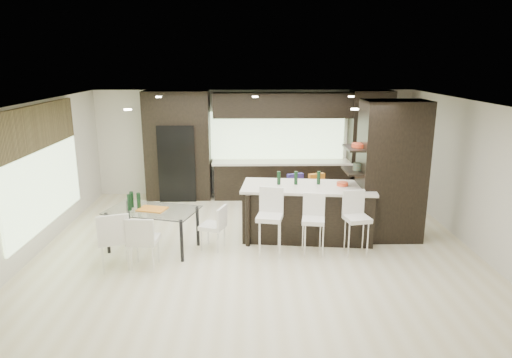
{
  "coord_description": "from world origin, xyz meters",
  "views": [
    {
      "loc": [
        -0.16,
        -8.07,
        3.42
      ],
      "look_at": [
        0.0,
        0.6,
        1.15
      ],
      "focal_mm": 32.0,
      "sensor_mm": 36.0,
      "label": 1
    }
  ],
  "objects_px": {
    "bench": "(310,203)",
    "chair_near": "(144,243)",
    "chair_end": "(213,229)",
    "chair_far": "(114,242)",
    "dining_table": "(154,229)",
    "kitchen_island": "(307,211)",
    "stool_left": "(269,229)",
    "stool_right": "(356,230)",
    "stool_mid": "(313,231)",
    "floor_vase": "(363,205)"
  },
  "relations": [
    {
      "from": "chair_end",
      "to": "bench",
      "type": "bearing_deg",
      "value": -28.74
    },
    {
      "from": "stool_right",
      "to": "bench",
      "type": "relative_size",
      "value": 0.66
    },
    {
      "from": "stool_mid",
      "to": "bench",
      "type": "bearing_deg",
      "value": 93.02
    },
    {
      "from": "dining_table",
      "to": "chair_far",
      "type": "bearing_deg",
      "value": -106.8
    },
    {
      "from": "stool_right",
      "to": "chair_end",
      "type": "distance_m",
      "value": 2.62
    },
    {
      "from": "floor_vase",
      "to": "chair_near",
      "type": "bearing_deg",
      "value": -158.08
    },
    {
      "from": "bench",
      "to": "chair_end",
      "type": "relative_size",
      "value": 1.83
    },
    {
      "from": "stool_right",
      "to": "chair_near",
      "type": "height_order",
      "value": "stool_right"
    },
    {
      "from": "chair_far",
      "to": "chair_end",
      "type": "relative_size",
      "value": 1.22
    },
    {
      "from": "kitchen_island",
      "to": "chair_end",
      "type": "height_order",
      "value": "kitchen_island"
    },
    {
      "from": "stool_right",
      "to": "floor_vase",
      "type": "distance_m",
      "value": 1.26
    },
    {
      "from": "floor_vase",
      "to": "chair_end",
      "type": "xyz_separation_m",
      "value": [
        -3.01,
        -0.89,
        -0.17
      ]
    },
    {
      "from": "stool_right",
      "to": "dining_table",
      "type": "xyz_separation_m",
      "value": [
        -3.69,
        0.3,
        -0.08
      ]
    },
    {
      "from": "stool_right",
      "to": "dining_table",
      "type": "bearing_deg",
      "value": 163.61
    },
    {
      "from": "stool_right",
      "to": "bench",
      "type": "xyz_separation_m",
      "value": [
        -0.54,
        2.19,
        -0.2
      ]
    },
    {
      "from": "stool_right",
      "to": "dining_table",
      "type": "distance_m",
      "value": 3.71
    },
    {
      "from": "bench",
      "to": "chair_near",
      "type": "height_order",
      "value": "chair_near"
    },
    {
      "from": "floor_vase",
      "to": "chair_end",
      "type": "distance_m",
      "value": 3.15
    },
    {
      "from": "stool_mid",
      "to": "floor_vase",
      "type": "distance_m",
      "value": 1.68
    },
    {
      "from": "dining_table",
      "to": "chair_near",
      "type": "distance_m",
      "value": 0.77
    },
    {
      "from": "stool_left",
      "to": "bench",
      "type": "height_order",
      "value": "stool_left"
    },
    {
      "from": "bench",
      "to": "floor_vase",
      "type": "relative_size",
      "value": 1.26
    },
    {
      "from": "chair_end",
      "to": "chair_far",
      "type": "bearing_deg",
      "value": 134.94
    },
    {
      "from": "kitchen_island",
      "to": "stool_right",
      "type": "distance_m",
      "value": 1.16
    },
    {
      "from": "chair_far",
      "to": "dining_table",
      "type": "bearing_deg",
      "value": 38.08
    },
    {
      "from": "chair_near",
      "to": "chair_end",
      "type": "relative_size",
      "value": 1.12
    },
    {
      "from": "kitchen_island",
      "to": "chair_far",
      "type": "xyz_separation_m",
      "value": [
        -3.41,
        -1.34,
        -0.06
      ]
    },
    {
      "from": "stool_left",
      "to": "chair_end",
      "type": "distance_m",
      "value": 1.09
    },
    {
      "from": "floor_vase",
      "to": "chair_near",
      "type": "distance_m",
      "value": 4.43
    },
    {
      "from": "dining_table",
      "to": "chair_near",
      "type": "relative_size",
      "value": 1.87
    },
    {
      "from": "stool_mid",
      "to": "floor_vase",
      "type": "bearing_deg",
      "value": 53.84
    },
    {
      "from": "stool_left",
      "to": "bench",
      "type": "bearing_deg",
      "value": 76.73
    },
    {
      "from": "kitchen_island",
      "to": "bench",
      "type": "relative_size",
      "value": 1.8
    },
    {
      "from": "dining_table",
      "to": "stool_left",
      "type": "bearing_deg",
      "value": 7.58
    },
    {
      "from": "bench",
      "to": "floor_vase",
      "type": "bearing_deg",
      "value": -68.08
    },
    {
      "from": "floor_vase",
      "to": "chair_far",
      "type": "bearing_deg",
      "value": -160.04
    },
    {
      "from": "stool_mid",
      "to": "chair_far",
      "type": "height_order",
      "value": "chair_far"
    },
    {
      "from": "kitchen_island",
      "to": "bench",
      "type": "distance_m",
      "value": 1.38
    },
    {
      "from": "bench",
      "to": "kitchen_island",
      "type": "bearing_deg",
      "value": -121.79
    },
    {
      "from": "stool_left",
      "to": "floor_vase",
      "type": "relative_size",
      "value": 0.88
    },
    {
      "from": "stool_left",
      "to": "chair_near",
      "type": "distance_m",
      "value": 2.18
    },
    {
      "from": "chair_end",
      "to": "dining_table",
      "type": "bearing_deg",
      "value": 108.7
    },
    {
      "from": "chair_far",
      "to": "chair_end",
      "type": "bearing_deg",
      "value": 6.9
    },
    {
      "from": "stool_right",
      "to": "chair_far",
      "type": "distance_m",
      "value": 4.22
    },
    {
      "from": "stool_mid",
      "to": "chair_near",
      "type": "xyz_separation_m",
      "value": [
        -2.91,
        -0.48,
        -0.02
      ]
    },
    {
      "from": "bench",
      "to": "dining_table",
      "type": "height_order",
      "value": "dining_table"
    },
    {
      "from": "kitchen_island",
      "to": "stool_left",
      "type": "bearing_deg",
      "value": -125.78
    },
    {
      "from": "chair_near",
      "to": "stool_left",
      "type": "bearing_deg",
      "value": 15.31
    },
    {
      "from": "chair_near",
      "to": "chair_end",
      "type": "height_order",
      "value": "chair_near"
    },
    {
      "from": "stool_mid",
      "to": "chair_far",
      "type": "xyz_separation_m",
      "value": [
        -3.41,
        -0.5,
        0.02
      ]
    }
  ]
}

